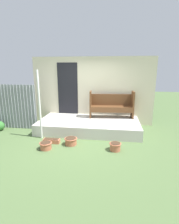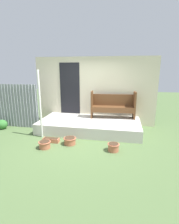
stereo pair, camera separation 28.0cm
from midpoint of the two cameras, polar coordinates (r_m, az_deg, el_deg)
The scene contains 10 objects.
ground_plane at distance 5.59m, azimuth -4.49°, elevation -8.85°, with size 24.00×24.00×0.00m, color #516B3D.
porch_slab at distance 6.27m, azimuth -1.48°, elevation -4.37°, with size 3.52×1.70×0.37m.
house_wall at distance 6.87m, azimuth -0.66°, elevation 6.87°, with size 4.72×0.08×2.60m.
fence_corrugated at distance 7.15m, azimuth -26.56°, elevation 1.61°, with size 2.30×0.05×1.61m.
support_post at distance 5.61m, azimuth -17.39°, elevation 2.07°, with size 0.06×0.06×2.14m.
bench at distance 6.52m, azimuth 5.95°, elevation 2.53°, with size 1.64×0.54×0.99m.
flower_pot_left at distance 5.08m, azimuth -15.65°, elevation -10.44°, with size 0.35×0.35×0.20m.
flower_pot_middle at distance 5.21m, azimuth -7.66°, elevation -9.35°, with size 0.38×0.38×0.21m.
flower_pot_right at distance 4.86m, azimuth 6.74°, elevation -11.07°, with size 0.33×0.33×0.22m.
planter_box_rect at distance 5.45m, azimuth -13.74°, elevation -9.12°, with size 0.49×0.17×0.13m.
Camera 1 is at (1.01, -5.03, 2.20)m, focal length 28.00 mm.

